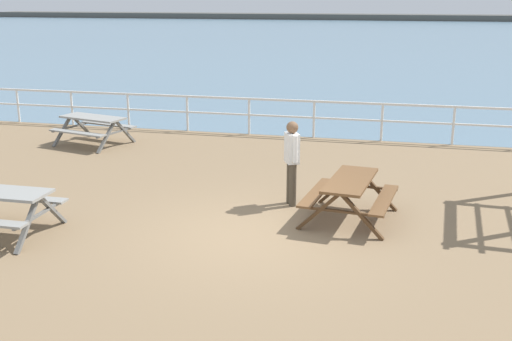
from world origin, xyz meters
The scene contains 7 objects.
ground_plane centered at (0.00, 0.00, -0.10)m, with size 30.00×24.00×0.20m, color #846B4C.
sea_band centered at (0.00, 52.75, 0.00)m, with size 142.00×90.00×0.01m, color slate.
distant_shoreline centered at (0.00, 95.75, 0.00)m, with size 142.00×6.00×1.80m, color #4C4C47.
seaward_railing centered at (0.00, 7.75, 0.75)m, with size 23.07×0.07×1.08m.
picnic_table_near_right centered at (1.63, 1.16, 0.58)m, with size 1.72×1.96×0.80m.
picnic_table_far_left centered at (-5.74, 5.47, 0.58)m, with size 2.12×1.90×0.80m.
visitor centered at (0.45, 1.75, 0.95)m, with size 0.35×0.48×1.66m.
Camera 1 is at (2.49, -9.64, 3.97)m, focal length 43.53 mm.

